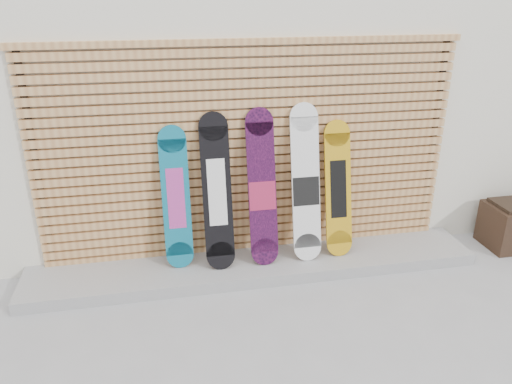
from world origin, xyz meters
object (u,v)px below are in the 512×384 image
snowboard_2 (262,189)px  snowboard_1 (217,192)px  snowboard_0 (176,198)px  snowboard_4 (338,189)px  snowboard_3 (306,184)px

snowboard_2 → snowboard_1: bearing=179.6°
snowboard_0 → snowboard_2: snowboard_2 is taller
snowboard_0 → snowboard_1: size_ratio=0.93×
snowboard_4 → snowboard_3: bearing=-177.3°
snowboard_2 → snowboard_4: (0.80, 0.02, -0.07)m
snowboard_0 → snowboard_4: (1.65, -0.04, -0.02)m
snowboard_0 → snowboard_3: 1.30m
snowboard_1 → snowboard_2: 0.45m
snowboard_3 → snowboard_4: 0.36m
snowboard_2 → snowboard_3: snowboard_3 is taller
snowboard_3 → snowboard_4: snowboard_3 is taller
snowboard_1 → snowboard_3: bearing=-0.2°
snowboard_1 → snowboard_0: bearing=171.8°
snowboard_0 → snowboard_1: 0.40m
snowboard_0 → snowboard_3: snowboard_3 is taller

